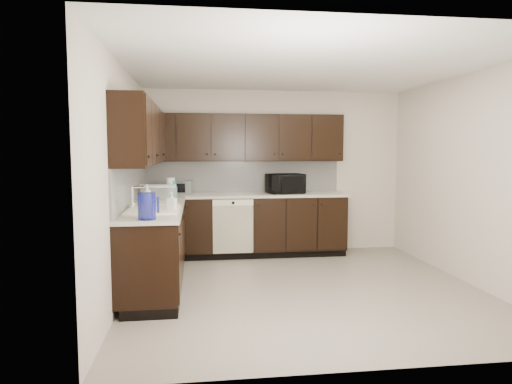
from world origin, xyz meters
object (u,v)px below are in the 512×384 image
Objects in this scene: sink at (153,215)px; storage_bin at (157,193)px; microwave at (285,184)px; blue_pitcher at (147,206)px; toaster_oven at (182,187)px.

storage_bin is at bearing 92.40° from sink.
microwave reaches higher than sink.
microwave reaches higher than blue_pitcher.
microwave is at bearing 43.17° from sink.
microwave is at bearing 8.37° from toaster_oven.
microwave is 1.53m from toaster_oven.
storage_bin is at bearing 105.95° from blue_pitcher.
toaster_oven is 0.69× the size of storage_bin.
storage_bin is 1.75m from blue_pitcher.
blue_pitcher is (-0.25, -2.45, 0.03)m from toaster_oven.
microwave is 1.93m from storage_bin.
microwave is 1.16× the size of storage_bin.
storage_bin is (-0.04, 1.06, 0.15)m from sink.
microwave is 2.11× the size of blue_pitcher.
microwave is 2.96m from blue_pitcher.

